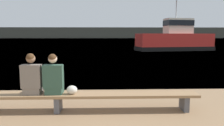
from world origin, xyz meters
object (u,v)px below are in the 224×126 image
at_px(shopping_bag, 72,90).
at_px(person_left, 32,77).
at_px(bench_main, 58,97).
at_px(person_right, 53,77).
at_px(tugboat_red, 175,40).

bearing_deg(shopping_bag, person_left, 178.97).
bearing_deg(bench_main, person_left, -179.65).
distance_m(bench_main, person_left, 0.77).
distance_m(person_left, person_right, 0.50).
relative_size(bench_main, person_right, 6.96).
bearing_deg(person_left, bench_main, 0.35).
bearing_deg(person_left, person_right, 0.06).
xyz_separation_m(shopping_bag, tugboat_red, (9.12, 20.96, 0.68)).
xyz_separation_m(person_right, shopping_bag, (0.43, -0.02, -0.31)).
bearing_deg(tugboat_red, bench_main, 145.98).
bearing_deg(person_right, shopping_bag, -2.32).
relative_size(bench_main, tugboat_red, 0.70).
bearing_deg(bench_main, person_right, -178.03).
xyz_separation_m(bench_main, person_left, (-0.59, -0.00, 0.50)).
bearing_deg(shopping_bag, tugboat_red, 66.49).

